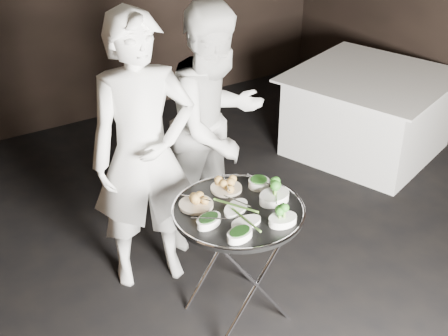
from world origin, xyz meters
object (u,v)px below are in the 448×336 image
tray_stand (238,259)px  serving_tray (238,211)px  waiter_left (143,155)px  dining_table (368,113)px  waiter_right (216,125)px

tray_stand → serving_tray: (0.00, 0.00, 0.33)m
serving_tray → waiter_left: 0.70m
waiter_left → tray_stand: bearing=-54.2°
serving_tray → dining_table: 2.43m
dining_table → serving_tray: bearing=-151.2°
serving_tray → waiter_right: waiter_right is taller
waiter_right → waiter_left: bearing=-175.3°
tray_stand → dining_table: 2.40m
waiter_right → dining_table: 1.85m
tray_stand → dining_table: (2.11, 1.16, -0.06)m
tray_stand → waiter_left: waiter_left is taller
waiter_left → dining_table: size_ratio=1.41×
serving_tray → dining_table: bearing=28.8°
serving_tray → dining_table: (2.11, 1.16, -0.39)m
waiter_right → dining_table: waiter_right is taller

